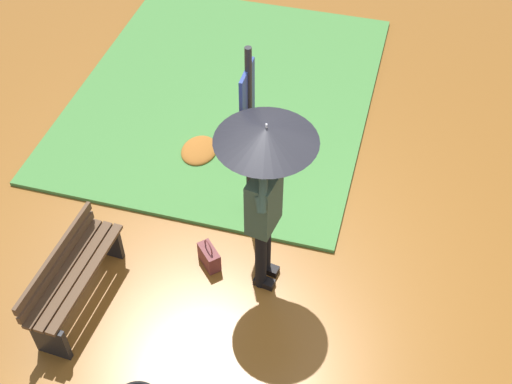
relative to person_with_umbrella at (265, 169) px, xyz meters
name	(u,v)px	position (x,y,z in m)	size (l,w,h in m)	color
ground_plane	(278,272)	(0.03, -0.15, -1.55)	(18.00, 18.00, 0.00)	brown
grass_verge	(225,93)	(2.84, 1.31, -1.53)	(4.80, 4.00, 0.05)	#47843D
person_with_umbrella	(265,169)	(0.00, 0.00, 0.00)	(0.96, 0.96, 2.04)	black
info_sign_post	(248,119)	(0.76, 0.38, -0.11)	(0.44, 0.07, 2.30)	black
handbag	(209,256)	(-0.06, 0.60, -1.42)	(0.31, 0.31, 0.37)	brown
park_bench	(73,276)	(-0.86, 1.76, -1.15)	(1.40, 0.44, 0.75)	black
shrub_cluster	(263,136)	(1.81, 0.49, -1.28)	(0.72, 0.66, 0.59)	#285628
leaf_pile_near_person	(199,150)	(1.58, 1.26, -1.49)	(0.56, 0.45, 0.12)	#A86023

